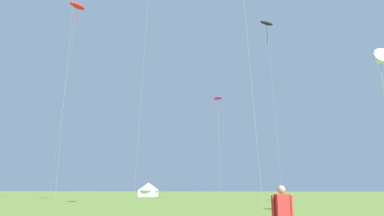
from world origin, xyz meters
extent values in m
ellipsoid|color=red|center=(-24.53, 54.52, 35.58)|extent=(2.79, 3.49, 1.23)
cylinder|color=maroon|center=(-24.53, 54.52, 33.69)|extent=(0.07, 0.07, 2.53)
cylinder|color=#B2B2B7|center=(-25.59, 54.19, 17.79)|extent=(2.13, 0.68, 35.58)
cylinder|color=#B2B2B7|center=(5.49, 21.31, 14.72)|extent=(1.36, 2.41, 29.44)
ellipsoid|color=black|center=(9.77, 46.14, 26.08)|extent=(2.45, 2.10, 0.89)
cylinder|color=black|center=(9.77, 46.14, 24.16)|extent=(0.05, 0.05, 2.96)
cylinder|color=#B2B2B7|center=(10.21, 45.77, 13.04)|extent=(0.91, 0.77, 26.08)
cylinder|color=#B2B2B7|center=(-18.45, 40.15, 17.98)|extent=(0.16, 0.62, 35.96)
cylinder|color=#B2B2B7|center=(-6.73, 36.80, 16.10)|extent=(0.95, 1.27, 32.19)
cone|color=white|center=(22.61, 39.38, 17.23)|extent=(2.42, 2.72, 2.67)
cylinder|color=#A4A4A4|center=(22.61, 39.38, 15.19)|extent=(0.07, 0.07, 2.96)
ellipsoid|color=#E02DA3|center=(1.91, 54.42, 16.64)|extent=(1.93, 1.84, 0.72)
cylinder|color=#B2B2B7|center=(1.97, 54.00, 8.32)|extent=(0.14, 0.86, 16.64)
cube|color=red|center=(5.53, 4.92, 1.20)|extent=(0.41, 0.33, 0.60)
sphere|color=tan|center=(5.53, 4.92, 1.62)|extent=(0.22, 0.22, 0.22)
cylinder|color=red|center=(5.29, 4.92, 1.20)|extent=(0.09, 0.09, 0.55)
cylinder|color=red|center=(5.77, 4.92, 1.20)|extent=(0.09, 0.09, 0.55)
cube|color=white|center=(-13.04, 68.00, 0.64)|extent=(3.41, 3.41, 1.28)
cone|color=white|center=(-13.04, 68.00, 2.02)|extent=(4.26, 4.26, 1.49)
camera|label=1|loc=(4.27, -5.26, 1.65)|focal=33.76mm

